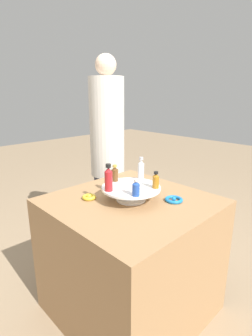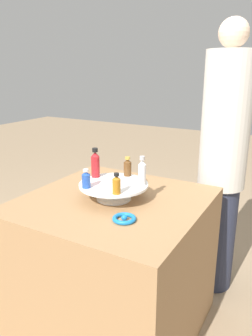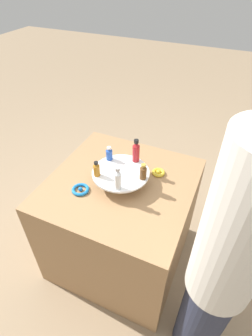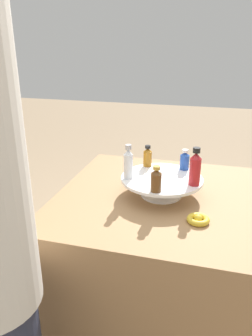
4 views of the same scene
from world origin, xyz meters
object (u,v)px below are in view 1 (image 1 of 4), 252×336
(bottle_clear, at_px, (141,169))
(ribbon_bow_blue, at_px, (174,200))
(display_stand, at_px, (131,191))
(bottle_blue, at_px, (136,188))
(bottle_amber, at_px, (156,180))
(bottle_brown, at_px, (114,174))
(person_figure, at_px, (108,158))
(bottle_red, at_px, (109,179))
(ribbon_bow_gold, at_px, (89,197))

(bottle_clear, xyz_separation_m, ribbon_bow_blue, (-0.03, 0.23, -0.14))
(display_stand, height_order, bottle_blue, bottle_blue)
(bottle_amber, bearing_deg, display_stand, -52.77)
(bottle_amber, bearing_deg, bottle_brown, -70.77)
(bottle_brown, relative_size, person_figure, 0.06)
(bottle_brown, bearing_deg, bottle_blue, 73.23)
(display_stand, bearing_deg, bottle_amber, 127.23)
(bottle_red, xyz_separation_m, person_figure, (-0.49, -0.59, -0.08))
(bottle_blue, xyz_separation_m, bottle_amber, (-0.16, -0.00, 0.00))
(person_figure, bearing_deg, ribbon_bow_gold, -19.41)
(display_stand, bearing_deg, bottle_brown, -88.77)
(bottle_clear, relative_size, ribbon_bow_blue, 1.40)
(bottle_brown, relative_size, bottle_red, 0.66)
(bottle_amber, bearing_deg, bottle_clear, -106.77)
(bottle_blue, bearing_deg, bottle_brown, -106.77)
(bottle_brown, distance_m, ribbon_bow_blue, 0.38)
(ribbon_bow_gold, bearing_deg, person_figure, -139.16)
(ribbon_bow_gold, bearing_deg, bottle_brown, 164.95)
(bottle_clear, height_order, person_figure, person_figure)
(display_stand, distance_m, ribbon_bow_blue, 0.25)
(bottle_red, relative_size, person_figure, 0.09)
(display_stand, xyz_separation_m, person_figure, (-0.36, -0.63, 0.01))
(person_figure, bearing_deg, bottle_blue, -0.79)
(person_figure, bearing_deg, bottle_clear, 8.18)
(person_figure, bearing_deg, bottle_amber, 9.15)
(bottle_amber, relative_size, ribbon_bow_blue, 0.94)
(ribbon_bow_blue, distance_m, ribbon_bow_gold, 0.49)
(bottle_blue, distance_m, bottle_clear, 0.26)
(ribbon_bow_gold, relative_size, person_figure, 0.05)
(bottle_clear, height_order, ribbon_bow_gold, bottle_clear)
(bottle_clear, bearing_deg, display_stand, 19.23)
(bottle_clear, bearing_deg, ribbon_bow_gold, -24.79)
(bottle_clear, height_order, bottle_brown, bottle_clear)
(bottle_blue, distance_m, ribbon_bow_blue, 0.27)
(bottle_red, bearing_deg, ribbon_bow_gold, -77.48)
(bottle_brown, height_order, ribbon_bow_blue, bottle_brown)
(bottle_blue, bearing_deg, ribbon_bow_gold, -73.93)
(bottle_blue, relative_size, ribbon_bow_blue, 0.89)
(bottle_clear, xyz_separation_m, bottle_brown, (0.13, -0.09, -0.02))
(display_stand, height_order, bottle_red, bottle_red)
(bottle_red, xyz_separation_m, ribbon_bow_gold, (0.03, -0.14, -0.14))
(bottle_clear, bearing_deg, bottle_amber, 73.23)
(display_stand, relative_size, bottle_clear, 2.36)
(bottle_clear, relative_size, bottle_brown, 1.42)
(bottle_clear, bearing_deg, bottle_brown, -34.77)
(bottle_amber, xyz_separation_m, person_figure, (-0.28, -0.74, -0.05))
(bottle_blue, relative_size, bottle_amber, 0.94)
(bottle_blue, height_order, ribbon_bow_blue, bottle_blue)
(bottle_amber, distance_m, bottle_clear, 0.16)
(bottle_brown, relative_size, ribbon_bow_gold, 1.23)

